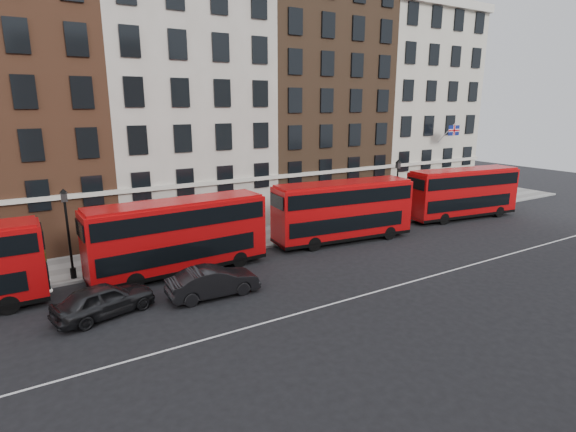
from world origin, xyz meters
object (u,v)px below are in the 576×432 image
car_rear (104,300)px  car_front (213,282)px  bus_c (343,210)px  traffic_light (452,188)px  bus_d (463,192)px  bus_b (178,235)px

car_rear → car_front: 5.45m
bus_c → car_rear: bearing=-161.9°
car_front → traffic_light: traffic_light is taller
bus_d → traffic_light: size_ratio=3.33×
bus_c → traffic_light: (14.28, 1.79, 0.02)m
car_front → traffic_light: 27.08m
bus_d → traffic_light: 1.93m
bus_d → traffic_light: (0.73, 1.79, 0.04)m
bus_c → car_rear: 17.94m
bus_b → bus_c: bearing=-2.4°
bus_d → traffic_light: bus_d is taller
car_front → traffic_light: size_ratio=1.49×
car_rear → car_front: (5.41, -0.60, -0.01)m
traffic_light → car_front: bearing=-167.0°
bus_b → car_rear: 6.38m
bus_b → car_rear: (-4.96, -3.67, -1.60)m
bus_d → car_rear: bearing=-165.6°
car_front → traffic_light: bearing=-75.5°
bus_d → car_front: size_ratio=2.23×
car_rear → traffic_light: bearing=-95.6°
car_rear → car_front: bearing=-111.6°
bus_c → bus_d: (13.54, 0.00, -0.02)m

